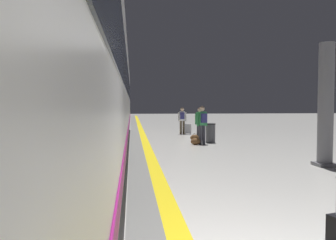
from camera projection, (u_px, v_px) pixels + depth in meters
The scene contains 11 objects.
safety_line_strip at pixel (149, 152), 13.13m from camera, with size 0.36×80.00×0.01m, color yellow.
tactile_edge_band at pixel (139, 152), 13.09m from camera, with size 0.72×80.00×0.01m, color slate.
high_speed_train at pixel (84, 84), 11.54m from camera, with size 2.94×27.19×4.97m.
passenger_near at pixel (200, 121), 17.39m from camera, with size 0.49×0.40×1.65m.
duffel_bag_near at pixel (195, 138), 17.07m from camera, with size 0.44×0.26×0.36m.
passenger_mid at pixel (182, 118), 20.72m from camera, with size 0.50×0.34×1.61m.
suitcase_mid at pixel (188, 129), 20.64m from camera, with size 0.43×0.32×0.62m.
passenger_far at pixel (202, 122), 15.45m from camera, with size 0.52×0.41×1.74m.
duffel_bag_far at pixel (196, 141), 15.33m from camera, with size 0.44×0.26×0.36m.
platform_pillar at pixel (326, 107), 10.06m from camera, with size 0.56×0.56×3.60m.
waste_bin at pixel (211, 133), 16.13m from camera, with size 0.46×0.46×0.91m.
Camera 1 is at (-1.42, -3.06, 1.83)m, focal length 36.91 mm.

